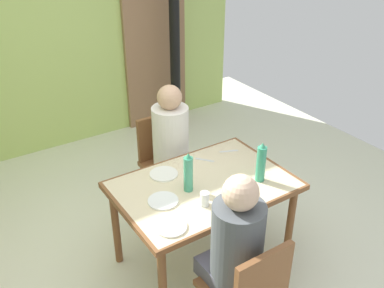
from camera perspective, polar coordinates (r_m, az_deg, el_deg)
ground_plane at (r=3.44m, az=-4.88°, el=-15.90°), size 6.07×6.07×0.00m
wall_back at (r=4.75m, az=-19.90°, el=15.41°), size 4.68×0.10×2.87m
door_wooden at (r=5.23m, az=-4.94°, el=13.15°), size 0.80×0.05×2.00m
stove_pipe_column at (r=4.95m, az=-2.40°, el=17.53°), size 0.12×0.12×2.87m
dining_table at (r=3.07m, az=1.54°, el=-6.50°), size 1.24×0.84×0.72m
chair_far_diner at (r=3.75m, az=-3.73°, el=-1.94°), size 0.40×0.40×0.87m
person_near_diner at (r=2.48m, az=5.85°, el=-12.68°), size 0.30×0.37×0.77m
person_far_diner at (r=3.51m, az=-2.76°, el=1.06°), size 0.30×0.37×0.77m
water_bottle_green_near at (r=3.03m, az=9.19°, el=-2.50°), size 0.07×0.07×0.30m
water_bottle_green_far at (r=2.89m, az=-0.50°, el=-3.90°), size 0.06×0.06×0.29m
dinner_plate_near_left at (r=3.12m, az=-3.79°, el=-4.01°), size 0.21×0.21×0.01m
dinner_plate_near_right at (r=2.65m, az=-2.82°, el=-10.96°), size 0.20×0.20×0.01m
dinner_plate_far_center at (r=2.86m, az=-3.82°, el=-7.53°), size 0.20×0.20×0.01m
drinking_glass_by_near_diner at (r=2.80m, az=1.70°, el=-7.34°), size 0.06×0.06×0.10m
cutlery_knife_near at (r=3.42m, az=4.93°, el=-0.96°), size 0.14×0.07×0.00m
cutlery_fork_near at (r=3.29m, az=1.70°, el=-2.14°), size 0.11×0.13×0.00m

